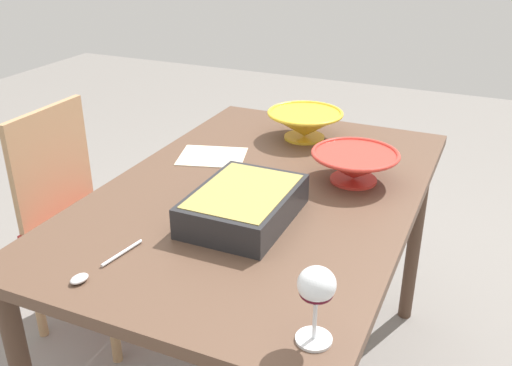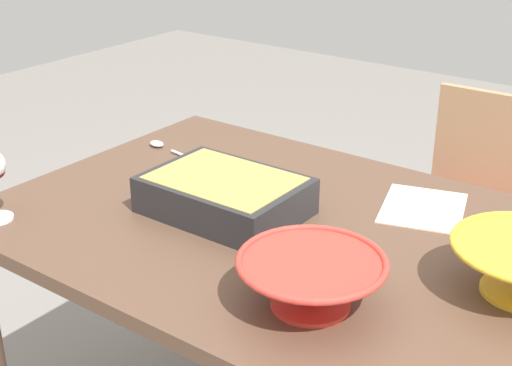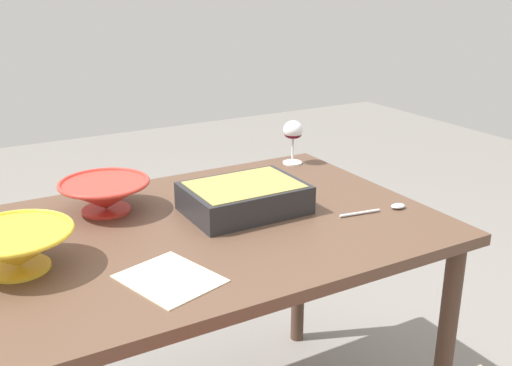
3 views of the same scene
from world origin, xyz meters
name	(u,v)px [view 3 (image 3 of 3)]	position (x,y,z in m)	size (l,w,h in m)	color
dining_table	(191,256)	(0.00, 0.00, 0.68)	(1.33, 0.86, 0.77)	brown
wine_glass	(293,133)	(-0.55, -0.34, 0.88)	(0.07, 0.07, 0.16)	white
casserole_dish	(244,196)	(-0.18, -0.03, 0.81)	(0.33, 0.24, 0.08)	#262628
mixing_bowl	(16,248)	(0.44, 0.03, 0.82)	(0.26, 0.26, 0.10)	yellow
small_bowl	(105,194)	(0.16, -0.23, 0.82)	(0.26, 0.26, 0.09)	red
serving_spoon	(387,208)	(-0.54, 0.17, 0.77)	(0.21, 0.05, 0.01)	silver
napkin	(170,279)	(0.15, 0.24, 0.77)	(0.17, 0.21, 0.00)	beige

